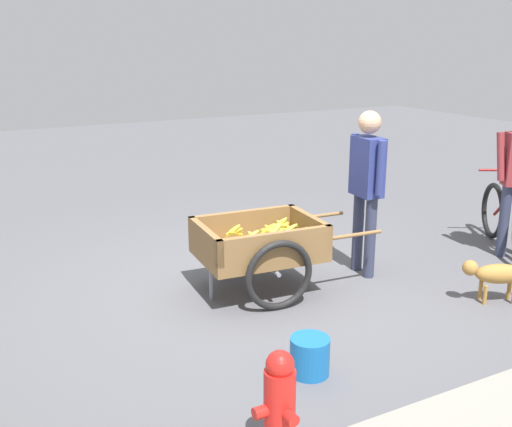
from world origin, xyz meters
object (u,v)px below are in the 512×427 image
plastic_bucket (310,356)px  fruit_cart (260,247)px  fire_hydrant (279,406)px  vendor_person (367,178)px  bicycle (509,221)px  dog (495,274)px

plastic_bucket → fruit_cart: bearing=-105.1°
fire_hydrant → plastic_bucket: bearing=-133.5°
plastic_bucket → vendor_person: bearing=-137.9°
vendor_person → fire_hydrant: (2.16, 2.05, -0.65)m
bicycle → vendor_person: bearing=-7.0°
vendor_person → dog: 1.46m
bicycle → fire_hydrant: (3.99, 1.83, -0.02)m
fire_hydrant → plastic_bucket: fire_hydrant is taller
dog → fire_hydrant: bearing=18.7°
fruit_cart → bicycle: size_ratio=1.16×
dog → fire_hydrant: 2.93m
vendor_person → plastic_bucket: vendor_person is taller
vendor_person → bicycle: 1.94m
dog → plastic_bucket: 2.15m
vendor_person → dog: (-0.61, 1.12, -0.71)m
vendor_person → bicycle: size_ratio=1.11×
plastic_bucket → fire_hydrant: bearing=46.5°
fire_hydrant → bicycle: bearing=-155.4°
fruit_cart → bicycle: (-2.95, 0.31, -0.08)m
fruit_cart → fire_hydrant: bearing=64.2°
vendor_person → bicycle: bearing=173.0°
vendor_person → plastic_bucket: (1.52, 1.38, -0.85)m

